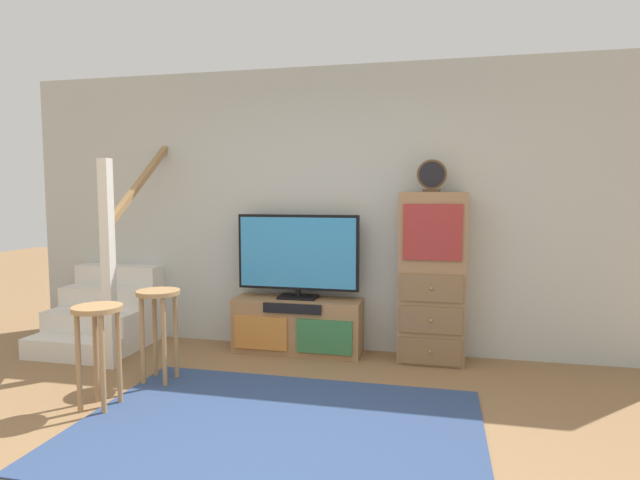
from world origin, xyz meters
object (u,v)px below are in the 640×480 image
Objects in this scene: television at (298,254)px; side_cabinet at (432,278)px; bar_stool_far at (159,314)px; desk_clock at (432,176)px; bar_stool_near at (98,333)px; media_console at (297,326)px.

television is 0.77× the size of side_cabinet.
bar_stool_far is (-2.10, -1.01, -0.21)m from side_cabinet.
bar_stool_near is at bearing -145.22° from desk_clock.
television reaches higher than bar_stool_near.
desk_clock is at bearing -1.34° from television.
television is 4.13× the size of desk_clock.
desk_clock is 2.94m from bar_stool_near.
bar_stool_near is (-1.01, -1.56, 0.28)m from media_console.
desk_clock is at bearing -0.23° from media_console.
desk_clock reaches higher than side_cabinet.
media_console is 1.67× the size of bar_stool_near.
television is at bearing 90.00° from media_console.
desk_clock is at bearing -137.45° from side_cabinet.
side_cabinet is at bearing 34.85° from bar_stool_near.
side_cabinet is 0.90m from desk_clock.
side_cabinet is at bearing -0.63° from television.
television is at bearing 179.37° from side_cabinet.
side_cabinet is (1.24, -0.01, -0.18)m from television.
television is 1.25m from side_cabinet.
media_console is at bearing 56.95° from bar_stool_near.
desk_clock is 0.38× the size of bar_stool_far.
side_cabinet reaches higher than media_console.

